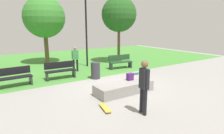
% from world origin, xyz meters
% --- Properties ---
extents(ground_plane, '(28.00, 28.00, 0.00)m').
position_xyz_m(ground_plane, '(0.00, 0.00, 0.00)').
color(ground_plane, gray).
extents(grass_lawn, '(26.60, 12.41, 0.01)m').
position_xyz_m(grass_lawn, '(0.00, 7.79, 0.00)').
color(grass_lawn, '#478C38').
rests_on(grass_lawn, ground_plane).
extents(concrete_ledge, '(2.59, 0.94, 0.44)m').
position_xyz_m(concrete_ledge, '(-0.35, -1.15, 0.22)').
color(concrete_ledge, gray).
rests_on(concrete_ledge, ground_plane).
extents(backpack_on_ledge, '(0.28, 0.20, 0.32)m').
position_xyz_m(backpack_on_ledge, '(0.11, -0.96, 0.60)').
color(backpack_on_ledge, '#4C1E66').
rests_on(backpack_on_ledge, concrete_ledge).
extents(skater_performing_trick, '(0.26, 0.42, 1.78)m').
position_xyz_m(skater_performing_trick, '(-1.03, -3.07, 1.05)').
color(skater_performing_trick, black).
rests_on(skater_performing_trick, ground_plane).
extents(skateboard_by_ledge, '(0.36, 0.82, 0.08)m').
position_xyz_m(skateboard_by_ledge, '(-1.90, -2.11, 0.06)').
color(skateboard_by_ledge, gold).
rests_on(skateboard_by_ledge, ground_plane).
extents(skateboard_spare, '(0.82, 0.41, 0.08)m').
position_xyz_m(skateboard_spare, '(2.02, 1.02, 0.06)').
color(skateboard_spare, teal).
rests_on(skateboard_spare, ground_plane).
extents(park_bench_far_left, '(1.62, 0.56, 0.91)m').
position_xyz_m(park_bench_far_left, '(-4.19, 2.40, 0.48)').
color(park_bench_far_left, black).
rests_on(park_bench_far_left, ground_plane).
extents(park_bench_near_path, '(1.65, 0.68, 0.91)m').
position_xyz_m(park_bench_near_path, '(2.32, 2.81, 0.48)').
color(park_bench_near_path, '#1E4223').
rests_on(park_bench_near_path, ground_plane).
extents(park_bench_center_lawn, '(1.62, 0.53, 0.91)m').
position_xyz_m(park_bench_center_lawn, '(-1.90, 2.56, 0.48)').
color(park_bench_center_lawn, black).
rests_on(park_bench_center_lawn, ground_plane).
extents(tree_tall_oak, '(3.06, 3.06, 5.00)m').
position_xyz_m(tree_tall_oak, '(-1.30, 7.47, 3.45)').
color(tree_tall_oak, brown).
rests_on(tree_tall_oak, grass_lawn).
extents(tree_slender_maple, '(2.65, 2.65, 5.01)m').
position_xyz_m(tree_slender_maple, '(3.55, 4.72, 3.67)').
color(tree_slender_maple, brown).
rests_on(tree_slender_maple, grass_lawn).
extents(lamp_post, '(0.28, 0.28, 4.99)m').
position_xyz_m(lamp_post, '(0.78, 4.71, 2.97)').
color(lamp_post, black).
rests_on(lamp_post, ground_plane).
extents(trash_bin, '(0.50, 0.50, 0.90)m').
position_xyz_m(trash_bin, '(-0.29, 1.51, 0.45)').
color(trash_bin, '#333338').
rests_on(trash_bin, ground_plane).
extents(pedestrian_with_backpack, '(0.41, 0.42, 1.59)m').
position_xyz_m(pedestrian_with_backpack, '(-0.54, 3.69, 0.94)').
color(pedestrian_with_backpack, black).
rests_on(pedestrian_with_backpack, ground_plane).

